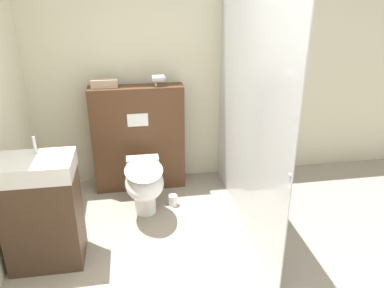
{
  "coord_description": "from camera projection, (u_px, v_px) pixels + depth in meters",
  "views": [
    {
      "loc": [
        -0.48,
        -1.95,
        2.17
      ],
      "look_at": [
        0.06,
        1.3,
        0.78
      ],
      "focal_mm": 35.0,
      "sensor_mm": 36.0,
      "label": 1
    }
  ],
  "objects": [
    {
      "name": "wall_back",
      "position": [
        174.0,
        75.0,
        4.2
      ],
      "size": [
        8.0,
        0.06,
        2.5
      ],
      "color": "beige",
      "rests_on": "ground_plane"
    },
    {
      "name": "partition_panel",
      "position": [
        139.0,
        139.0,
        4.18
      ],
      "size": [
        1.01,
        0.25,
        1.19
      ],
      "color": "#51331E",
      "rests_on": "ground_plane"
    },
    {
      "name": "shower_glass",
      "position": [
        247.0,
        120.0,
        3.38
      ],
      "size": [
        0.04,
        2.08,
        2.11
      ],
      "color": "silver",
      "rests_on": "ground_plane"
    },
    {
      "name": "toilet",
      "position": [
        144.0,
        183.0,
        3.71
      ],
      "size": [
        0.38,
        0.68,
        0.55
      ],
      "color": "white",
      "rests_on": "ground_plane"
    },
    {
      "name": "sink_vanity",
      "position": [
        43.0,
        212.0,
        3.04
      ],
      "size": [
        0.59,
        0.41,
        1.09
      ],
      "color": "#473323",
      "rests_on": "ground_plane"
    },
    {
      "name": "hair_drier",
      "position": [
        159.0,
        79.0,
        3.93
      ],
      "size": [
        0.16,
        0.08,
        0.12
      ],
      "color": "#B7B7BC",
      "rests_on": "partition_panel"
    },
    {
      "name": "folded_towel",
      "position": [
        104.0,
        83.0,
        3.9
      ],
      "size": [
        0.27,
        0.14,
        0.09
      ],
      "color": "tan",
      "rests_on": "partition_panel"
    },
    {
      "name": "spare_toilet_roll",
      "position": [
        173.0,
        200.0,
        3.99
      ],
      "size": [
        0.09,
        0.09,
        0.12
      ],
      "color": "white",
      "rests_on": "ground_plane"
    }
  ]
}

